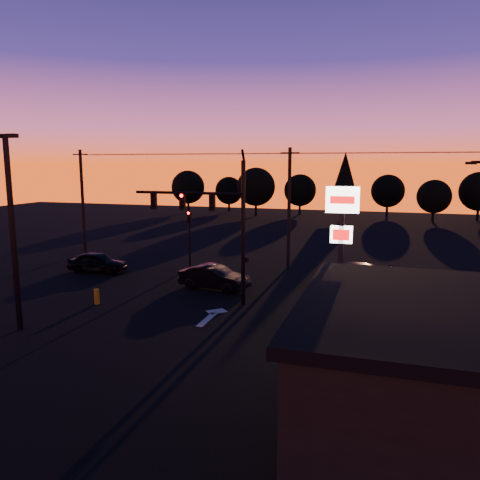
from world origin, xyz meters
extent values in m
plane|color=black|center=(0.00, 0.00, 0.00)|extent=(120.00, 120.00, 0.00)
cube|color=beige|center=(0.50, 1.00, 0.01)|extent=(0.35, 2.20, 0.01)
cube|color=beige|center=(0.50, 2.40, 0.01)|extent=(1.20, 1.20, 0.01)
cylinder|color=black|center=(1.50, 4.00, 4.00)|extent=(0.24, 0.24, 8.00)
cylinder|color=black|center=(1.50, 4.00, 8.20)|extent=(0.14, 0.52, 0.76)
cylinder|color=black|center=(-1.75, 4.00, 6.20)|extent=(6.50, 0.16, 0.16)
cube|color=black|center=(-0.30, 4.00, 5.70)|extent=(0.32, 0.22, 0.95)
sphere|color=black|center=(-0.30, 3.87, 6.05)|extent=(0.18, 0.18, 0.18)
sphere|color=black|center=(-0.30, 3.87, 5.75)|extent=(0.18, 0.18, 0.18)
sphere|color=black|center=(-0.30, 3.87, 5.45)|extent=(0.18, 0.18, 0.18)
cube|color=black|center=(-2.10, 4.00, 5.70)|extent=(0.32, 0.22, 0.95)
sphere|color=#FF0705|center=(-2.10, 3.87, 6.05)|extent=(0.18, 0.18, 0.18)
sphere|color=black|center=(-2.10, 3.87, 5.75)|extent=(0.18, 0.18, 0.18)
sphere|color=black|center=(-2.10, 3.87, 5.45)|extent=(0.18, 0.18, 0.18)
cube|color=black|center=(-3.90, 4.00, 5.70)|extent=(0.32, 0.22, 0.95)
sphere|color=black|center=(-3.90, 3.87, 6.05)|extent=(0.18, 0.18, 0.18)
sphere|color=black|center=(-3.90, 3.87, 5.75)|extent=(0.18, 0.18, 0.18)
sphere|color=black|center=(-3.90, 3.87, 5.45)|extent=(0.18, 0.18, 0.18)
cube|color=black|center=(1.68, 4.00, 2.60)|extent=(0.22, 0.18, 0.28)
cylinder|color=black|center=(-5.00, 11.50, 1.80)|extent=(0.14, 0.14, 3.60)
cube|color=black|center=(-5.00, 11.50, 3.90)|extent=(0.30, 0.20, 0.90)
sphere|color=#FF0705|center=(-5.00, 11.38, 4.22)|extent=(0.18, 0.18, 0.18)
sphere|color=black|center=(-5.00, 11.38, 3.94)|extent=(0.18, 0.18, 0.18)
sphere|color=black|center=(-5.00, 11.38, 3.66)|extent=(0.18, 0.18, 0.18)
cube|color=black|center=(-7.50, -3.00, 4.50)|extent=(0.18, 0.18, 9.00)
cube|color=black|center=(-7.15, -3.00, 9.05)|extent=(0.55, 0.30, 0.18)
cube|color=black|center=(7.00, 1.50, 3.20)|extent=(0.22, 0.22, 6.40)
cube|color=white|center=(7.00, 1.50, 6.20)|extent=(1.50, 0.25, 1.20)
cube|color=red|center=(7.00, 1.36, 6.20)|extent=(1.10, 0.02, 0.35)
cube|color=white|center=(7.00, 1.50, 4.60)|extent=(1.00, 0.22, 0.80)
cube|color=red|center=(7.00, 1.37, 4.60)|extent=(0.75, 0.02, 0.50)
cube|color=black|center=(12.80, 5.50, 7.85)|extent=(0.50, 0.22, 0.14)
plane|color=#FFB759|center=(12.80, 5.50, 7.77)|extent=(0.35, 0.35, 0.00)
cylinder|color=black|center=(-16.00, 14.00, 4.50)|extent=(0.26, 0.26, 9.00)
cube|color=black|center=(-16.00, 14.00, 8.60)|extent=(1.40, 0.10, 0.10)
cylinder|color=black|center=(2.00, 14.00, 4.50)|extent=(0.26, 0.26, 9.00)
cube|color=black|center=(2.00, 14.00, 8.60)|extent=(1.40, 0.10, 0.10)
cylinder|color=black|center=(-7.00, 13.40, 8.55)|extent=(18.00, 0.02, 0.02)
cylinder|color=black|center=(-7.00, 14.00, 8.60)|extent=(18.00, 0.02, 0.02)
cylinder|color=black|center=(-7.00, 14.60, 8.55)|extent=(18.00, 0.02, 0.02)
cylinder|color=black|center=(11.00, 13.40, 8.55)|extent=(18.00, 0.02, 0.02)
cylinder|color=black|center=(11.00, 14.00, 8.60)|extent=(18.00, 0.02, 0.02)
cylinder|color=black|center=(11.00, 14.60, 8.55)|extent=(18.00, 0.02, 0.02)
cube|color=black|center=(9.00, -3.48, 1.40)|extent=(2.20, 0.05, 1.60)
cube|color=black|center=(12.00, -3.48, 1.40)|extent=(2.20, 0.05, 1.60)
cylinder|color=#CA8E0F|center=(-6.39, 1.61, 0.44)|extent=(0.29, 0.29, 0.88)
cylinder|color=black|center=(-22.00, 50.00, 0.81)|extent=(0.36, 0.36, 1.62)
sphere|color=black|center=(-22.00, 50.00, 4.06)|extent=(5.36, 5.36, 5.36)
cylinder|color=black|center=(-16.00, 53.00, 0.69)|extent=(0.36, 0.36, 1.38)
sphere|color=black|center=(-16.00, 53.00, 3.44)|extent=(4.54, 4.54, 4.54)
cylinder|color=black|center=(-10.00, 48.00, 0.88)|extent=(0.36, 0.36, 1.75)
sphere|color=black|center=(-10.00, 48.00, 4.38)|extent=(5.77, 5.78, 5.78)
cylinder|color=black|center=(-4.00, 52.00, 0.75)|extent=(0.36, 0.36, 1.50)
sphere|color=black|center=(-4.00, 52.00, 3.75)|extent=(4.95, 4.95, 4.95)
cylinder|color=black|center=(3.00, 49.00, 1.19)|extent=(0.36, 0.36, 2.38)
cone|color=black|center=(3.00, 49.00, 5.94)|extent=(4.18, 4.18, 7.12)
cylinder|color=black|center=(9.00, 54.00, 0.75)|extent=(0.36, 0.36, 1.50)
sphere|color=black|center=(9.00, 54.00, 3.75)|extent=(4.95, 4.95, 4.95)
cylinder|color=black|center=(15.00, 48.00, 0.69)|extent=(0.36, 0.36, 1.38)
sphere|color=black|center=(15.00, 48.00, 3.44)|extent=(4.54, 4.54, 4.54)
cylinder|color=black|center=(21.00, 51.00, 0.81)|extent=(0.36, 0.36, 1.62)
sphere|color=black|center=(21.00, 51.00, 4.06)|extent=(5.36, 5.36, 5.36)
imported|color=black|center=(-11.00, 8.46, 0.73)|extent=(4.36, 1.87, 1.47)
imported|color=black|center=(-1.22, 6.65, 0.75)|extent=(4.75, 2.33, 1.50)
imported|color=black|center=(6.95, 10.42, 0.73)|extent=(5.38, 3.35, 1.45)
imported|color=black|center=(9.96, -1.64, 0.69)|extent=(3.16, 5.32, 1.39)
camera|label=1|loc=(8.93, -20.21, 7.82)|focal=35.00mm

